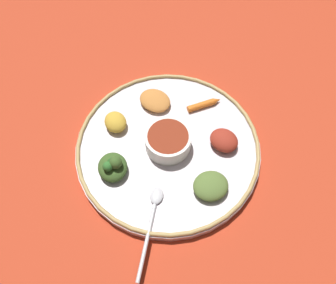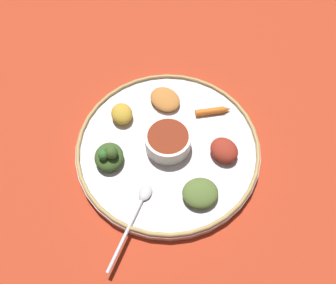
{
  "view_description": "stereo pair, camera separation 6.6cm",
  "coord_description": "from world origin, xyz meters",
  "px_view_note": "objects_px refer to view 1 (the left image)",
  "views": [
    {
      "loc": [
        0.12,
        -0.31,
        0.61
      ],
      "look_at": [
        0.0,
        0.0,
        0.03
      ],
      "focal_mm": 35.81,
      "sensor_mm": 36.0,
      "label": 1
    },
    {
      "loc": [
        0.18,
        -0.28,
        0.61
      ],
      "look_at": [
        0.0,
        0.0,
        0.03
      ],
      "focal_mm": 35.81,
      "sensor_mm": 36.0,
      "label": 2
    }
  ],
  "objects_px": {
    "greens_pile": "(113,166)",
    "carrot_near_spoon": "(204,105)",
    "center_bowl": "(168,140)",
    "spoon": "(152,217)"
  },
  "relations": [
    {
      "from": "greens_pile",
      "to": "carrot_near_spoon",
      "type": "relative_size",
      "value": 1.26
    },
    {
      "from": "center_bowl",
      "to": "greens_pile",
      "type": "bearing_deg",
      "value": -130.92
    },
    {
      "from": "center_bowl",
      "to": "spoon",
      "type": "relative_size",
      "value": 0.54
    },
    {
      "from": "greens_pile",
      "to": "center_bowl",
      "type": "bearing_deg",
      "value": 49.08
    },
    {
      "from": "spoon",
      "to": "carrot_near_spoon",
      "type": "distance_m",
      "value": 0.27
    },
    {
      "from": "center_bowl",
      "to": "carrot_near_spoon",
      "type": "xyz_separation_m",
      "value": [
        0.04,
        0.12,
        -0.01
      ]
    },
    {
      "from": "greens_pile",
      "to": "carrot_near_spoon",
      "type": "xyz_separation_m",
      "value": [
        0.11,
        0.21,
        -0.01
      ]
    },
    {
      "from": "greens_pile",
      "to": "carrot_near_spoon",
      "type": "bearing_deg",
      "value": 61.23
    },
    {
      "from": "greens_pile",
      "to": "carrot_near_spoon",
      "type": "height_order",
      "value": "greens_pile"
    },
    {
      "from": "center_bowl",
      "to": "greens_pile",
      "type": "xyz_separation_m",
      "value": [
        -0.08,
        -0.09,
        -0.0
      ]
    }
  ]
}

